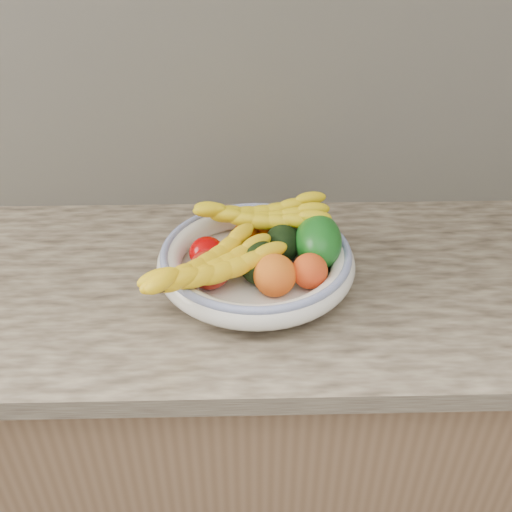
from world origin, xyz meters
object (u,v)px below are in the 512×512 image
Objects in this scene: fruit_bowl at (256,261)px; green_mango at (318,242)px; banana_bunch_front at (211,271)px; banana_bunch_back at (261,219)px.

fruit_bowl is 0.13m from green_mango.
fruit_bowl is 0.12m from banana_bunch_front.
banana_bunch_back is 0.94× the size of banana_bunch_front.
banana_bunch_back is at bearing 147.60° from green_mango.
banana_bunch_back reaches higher than banana_bunch_front.
green_mango is 0.13m from banana_bunch_back.
green_mango is 0.23m from banana_bunch_front.
fruit_bowl is 1.33× the size of banana_bunch_back.
banana_bunch_front is at bearing -119.93° from banana_bunch_back.
fruit_bowl is at bearing -98.47° from banana_bunch_back.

